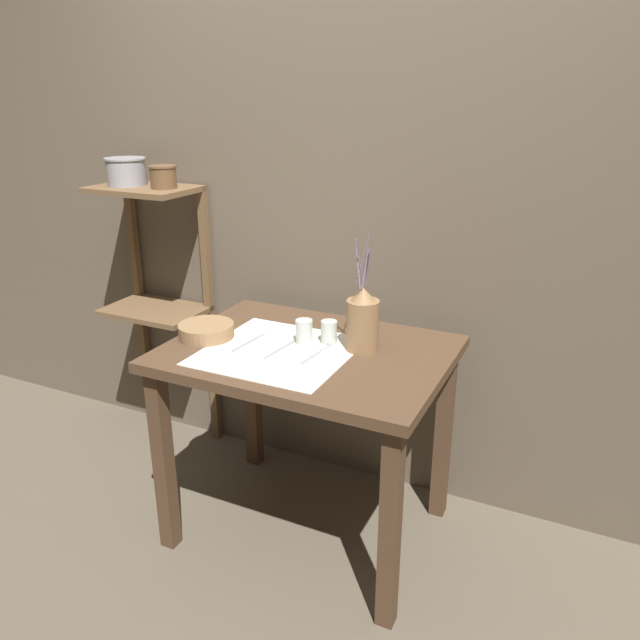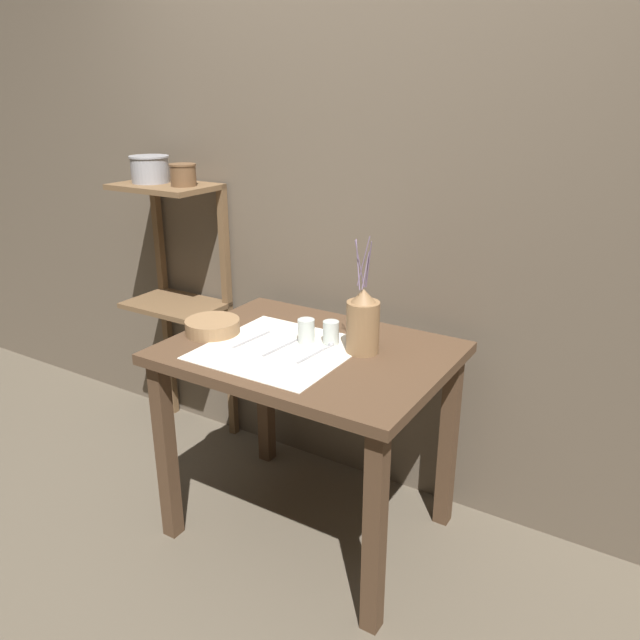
% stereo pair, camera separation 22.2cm
% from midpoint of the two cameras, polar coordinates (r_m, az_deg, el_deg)
% --- Properties ---
extents(ground_plane, '(12.00, 12.00, 0.00)m').
position_cam_midpoint_polar(ground_plane, '(2.70, -3.48, -18.41)').
color(ground_plane, brown).
extents(stone_wall_back, '(7.00, 0.06, 2.40)m').
position_cam_midpoint_polar(stone_wall_back, '(2.59, 1.26, 9.48)').
color(stone_wall_back, brown).
rests_on(stone_wall_back, ground_plane).
extents(wooden_table, '(1.02, 0.76, 0.80)m').
position_cam_midpoint_polar(wooden_table, '(2.34, -3.83, -5.46)').
color(wooden_table, '#4C3523').
rests_on(wooden_table, ground_plane).
extents(wooden_shelf_unit, '(0.46, 0.31, 1.29)m').
position_cam_midpoint_polar(wooden_shelf_unit, '(3.05, -16.65, 4.07)').
color(wooden_shelf_unit, brown).
rests_on(wooden_shelf_unit, ground_plane).
extents(linen_cloth, '(0.52, 0.51, 0.00)m').
position_cam_midpoint_polar(linen_cloth, '(2.27, -6.63, -2.89)').
color(linen_cloth, silver).
rests_on(linen_cloth, wooden_table).
extents(pitcher_with_flowers, '(0.12, 0.12, 0.42)m').
position_cam_midpoint_polar(pitcher_with_flowers, '(2.23, 1.08, -0.19)').
color(pitcher_with_flowers, olive).
rests_on(pitcher_with_flowers, wooden_table).
extents(wooden_bowl, '(0.21, 0.21, 0.05)m').
position_cam_midpoint_polar(wooden_bowl, '(2.44, -12.94, -1.01)').
color(wooden_bowl, '#8E6B47').
rests_on(wooden_bowl, wooden_table).
extents(glass_tumbler_near, '(0.06, 0.06, 0.09)m').
position_cam_midpoint_polar(glass_tumbler_near, '(2.31, -4.21, -1.12)').
color(glass_tumbler_near, '#B7C1BC').
rests_on(glass_tumbler_near, wooden_table).
extents(glass_tumbler_far, '(0.06, 0.06, 0.09)m').
position_cam_midpoint_polar(glass_tumbler_far, '(2.31, -1.92, -1.17)').
color(glass_tumbler_far, '#B7C1BC').
rests_on(glass_tumbler_far, wooden_table).
extents(knife_center, '(0.03, 0.20, 0.00)m').
position_cam_midpoint_polar(knife_center, '(2.36, -9.23, -2.08)').
color(knife_center, '#939399').
rests_on(knife_center, wooden_table).
extents(fork_outer, '(0.03, 0.20, 0.00)m').
position_cam_midpoint_polar(fork_outer, '(2.28, -6.41, -2.71)').
color(fork_outer, '#939399').
rests_on(fork_outer, wooden_table).
extents(spoon_inner, '(0.04, 0.21, 0.02)m').
position_cam_midpoint_polar(spoon_inner, '(2.27, -2.41, -2.65)').
color(spoon_inner, '#939399').
rests_on(spoon_inner, wooden_table).
extents(metal_pot_large, '(0.18, 0.18, 0.12)m').
position_cam_midpoint_polar(metal_pot_large, '(2.99, -19.42, 12.74)').
color(metal_pot_large, '#939399').
rests_on(metal_pot_large, wooden_shelf_unit).
extents(metal_pot_small, '(0.12, 0.12, 0.10)m').
position_cam_midpoint_polar(metal_pot_small, '(2.85, -16.39, 12.50)').
color(metal_pot_small, brown).
rests_on(metal_pot_small, wooden_shelf_unit).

